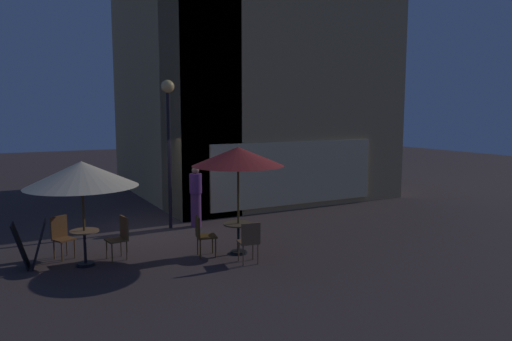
# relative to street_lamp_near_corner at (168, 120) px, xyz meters

# --- Properties ---
(ground_plane) EXTENTS (60.00, 60.00, 0.00)m
(ground_plane) POSITION_rel_street_lamp_near_corner_xyz_m (-0.69, -0.38, -3.05)
(ground_plane) COLOR #3C302E
(cafe_building) EXTENTS (8.80, 9.10, 9.92)m
(cafe_building) POSITION_rel_street_lamp_near_corner_xyz_m (3.20, 3.20, 1.90)
(cafe_building) COLOR tan
(cafe_building) RESTS_ON ground
(street_lamp_near_corner) EXTENTS (0.36, 0.36, 4.15)m
(street_lamp_near_corner) POSITION_rel_street_lamp_near_corner_xyz_m (0.00, 0.00, 0.00)
(street_lamp_near_corner) COLOR black
(street_lamp_near_corner) RESTS_ON ground
(menu_sandwich_board) EXTENTS (0.71, 0.61, 0.97)m
(menu_sandwich_board) POSITION_rel_street_lamp_near_corner_xyz_m (-3.71, -1.97, -2.55)
(menu_sandwich_board) COLOR black
(menu_sandwich_board) RESTS_ON ground
(cafe_table_0) EXTENTS (0.61, 0.61, 0.77)m
(cafe_table_0) POSITION_rel_street_lamp_near_corner_xyz_m (-2.66, -2.35, -2.55)
(cafe_table_0) COLOR black
(cafe_table_0) RESTS_ON ground
(cafe_table_1) EXTENTS (0.69, 0.69, 0.72)m
(cafe_table_1) POSITION_rel_street_lamp_near_corner_xyz_m (0.62, -3.12, -2.55)
(cafe_table_1) COLOR black
(cafe_table_1) RESTS_ON ground
(patio_umbrella_0) EXTENTS (2.33, 2.33, 2.25)m
(patio_umbrella_0) POSITION_rel_street_lamp_near_corner_xyz_m (-2.66, -2.35, -1.08)
(patio_umbrella_0) COLOR black
(patio_umbrella_0) RESTS_ON ground
(patio_umbrella_1) EXTENTS (2.11, 2.11, 2.49)m
(patio_umbrella_1) POSITION_rel_street_lamp_near_corner_xyz_m (0.62, -3.12, -0.79)
(patio_umbrella_1) COLOR black
(patio_umbrella_1) RESTS_ON ground
(cafe_chair_0) EXTENTS (0.52, 0.52, 0.96)m
(cafe_chair_0) POSITION_rel_street_lamp_near_corner_xyz_m (-3.04, -1.54, -2.49)
(cafe_chair_0) COLOR brown
(cafe_chair_0) RESTS_ON ground
(cafe_chair_1) EXTENTS (0.48, 0.48, 0.96)m
(cafe_chair_1) POSITION_rel_street_lamp_near_corner_xyz_m (-1.88, -2.22, -2.49)
(cafe_chair_1) COLOR brown
(cafe_chair_1) RESTS_ON ground
(cafe_chair_2) EXTENTS (0.48, 0.48, 0.93)m
(cafe_chair_2) POSITION_rel_street_lamp_near_corner_xyz_m (0.49, -3.92, -2.50)
(cafe_chair_2) COLOR brown
(cafe_chair_2) RESTS_ON ground
(cafe_chair_3) EXTENTS (0.51, 0.51, 0.93)m
(cafe_chair_3) POSITION_rel_street_lamp_near_corner_xyz_m (-0.21, -2.95, -2.49)
(cafe_chair_3) COLOR #4D3515
(cafe_chair_3) RESTS_ON ground
(patron_standing_0) EXTENTS (0.35, 0.35, 1.73)m
(patron_standing_0) POSITION_rel_street_lamp_near_corner_xyz_m (0.70, -0.18, -2.18)
(patron_standing_0) COLOR #653568
(patron_standing_0) RESTS_ON ground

